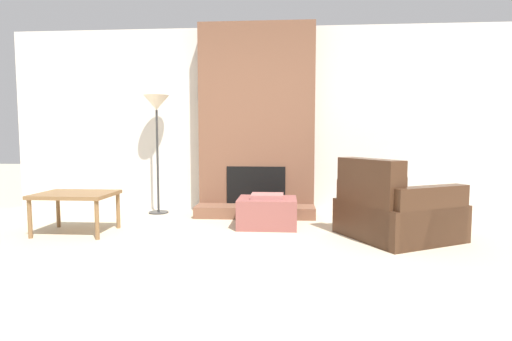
# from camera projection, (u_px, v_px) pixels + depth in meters

# --- Properties ---
(ground_plane) EXTENTS (24.00, 24.00, 0.00)m
(ground_plane) POSITION_uv_depth(u_px,v_px,m) (233.00, 274.00, 3.10)
(ground_plane) COLOR beige
(wall_back) EXTENTS (7.17, 0.06, 2.60)m
(wall_back) POSITION_uv_depth(u_px,v_px,m) (258.00, 120.00, 5.72)
(wall_back) COLOR silver
(wall_back) RESTS_ON ground_plane
(fireplace) EXTENTS (1.58, 0.69, 2.60)m
(fireplace) POSITION_uv_depth(u_px,v_px,m) (257.00, 126.00, 5.52)
(fireplace) COLOR brown
(fireplace) RESTS_ON ground_plane
(ottoman) EXTENTS (0.68, 0.54, 0.39)m
(ottoman) POSITION_uv_depth(u_px,v_px,m) (267.00, 212.00, 4.71)
(ottoman) COLOR #8C4C47
(ottoman) RESTS_ON ground_plane
(armchair) EXTENTS (1.33, 1.32, 0.84)m
(armchair) POSITION_uv_depth(u_px,v_px,m) (392.00, 213.00, 4.19)
(armchair) COLOR #422819
(armchair) RESTS_ON ground_plane
(side_table) EXTENTS (0.81, 0.60, 0.45)m
(side_table) POSITION_uv_depth(u_px,v_px,m) (76.00, 197.00, 4.39)
(side_table) COLOR brown
(side_table) RESTS_ON ground_plane
(floor_lamp_left) EXTENTS (0.34, 0.34, 1.63)m
(floor_lamp_left) POSITION_uv_depth(u_px,v_px,m) (157.00, 111.00, 5.47)
(floor_lamp_left) COLOR #333333
(floor_lamp_left) RESTS_ON ground_plane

